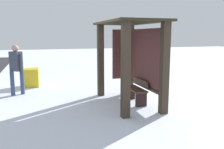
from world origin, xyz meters
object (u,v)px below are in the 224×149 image
object	(u,v)px
grit_bin	(32,77)
bus_shelter	(133,51)
bench_left_inside	(136,92)
person_walking	(16,66)

from	to	relation	value
grit_bin	bus_shelter	bearing A→B (deg)	41.47
bench_left_inside	person_walking	size ratio (longest dim) A/B	0.61
person_walking	bench_left_inside	bearing A→B (deg)	58.62
bus_shelter	grit_bin	world-z (taller)	bus_shelter
person_walking	grit_bin	xyz separation A→B (m)	(-1.33, 0.47, -0.66)
bus_shelter	person_walking	distance (m)	4.13
bench_left_inside	grit_bin	xyz separation A→B (m)	(-3.53, -3.13, 0.03)
bench_left_inside	grit_bin	size ratio (longest dim) A/B	1.45
bus_shelter	grit_bin	bearing A→B (deg)	-138.53
bench_left_inside	grit_bin	distance (m)	4.72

